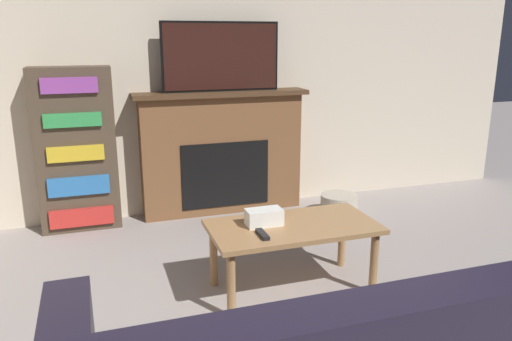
% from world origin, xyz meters
% --- Properties ---
extents(wall_back, '(6.58, 0.06, 2.70)m').
position_xyz_m(wall_back, '(0.00, 3.66, 1.35)').
color(wall_back, beige).
rests_on(wall_back, ground_plane).
extents(fireplace, '(1.53, 0.28, 1.09)m').
position_xyz_m(fireplace, '(0.22, 3.52, 0.55)').
color(fireplace, brown).
rests_on(fireplace, ground_plane).
extents(tv, '(1.02, 0.03, 0.58)m').
position_xyz_m(tv, '(0.22, 3.50, 1.38)').
color(tv, black).
rests_on(tv, fireplace).
extents(coffee_table, '(1.03, 0.53, 0.44)m').
position_xyz_m(coffee_table, '(0.26, 1.95, 0.38)').
color(coffee_table, '#A87A4C').
rests_on(coffee_table, ground_plane).
extents(tissue_box, '(0.22, 0.12, 0.10)m').
position_xyz_m(tissue_box, '(0.09, 2.00, 0.49)').
color(tissue_box, white).
rests_on(tissue_box, coffee_table).
extents(remote_control, '(0.04, 0.15, 0.02)m').
position_xyz_m(remote_control, '(0.02, 1.83, 0.45)').
color(remote_control, black).
rests_on(remote_control, coffee_table).
extents(bookshelf, '(0.62, 0.29, 1.33)m').
position_xyz_m(bookshelf, '(-1.00, 3.50, 0.66)').
color(bookshelf, '#4C3D2D').
rests_on(bookshelf, ground_plane).
extents(storage_basket, '(0.33, 0.33, 0.18)m').
position_xyz_m(storage_basket, '(1.19, 3.09, 0.09)').
color(storage_basket, '#BCB29E').
rests_on(storage_basket, ground_plane).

